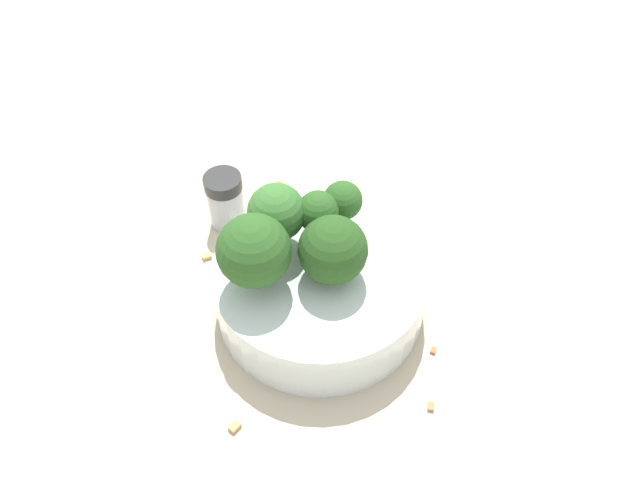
{
  "coord_description": "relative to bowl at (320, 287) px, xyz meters",
  "views": [
    {
      "loc": [
        0.05,
        -0.32,
        0.46
      ],
      "look_at": [
        0.0,
        0.0,
        0.09
      ],
      "focal_mm": 35.0,
      "sensor_mm": 36.0,
      "label": 1
    }
  ],
  "objects": [
    {
      "name": "ground_plane",
      "position": [
        0.0,
        0.0,
        -0.03
      ],
      "size": [
        3.0,
        3.0,
        0.0
      ],
      "primitive_type": "plane",
      "color": "beige"
    },
    {
      "name": "bowl",
      "position": [
        0.0,
        0.0,
        0.0
      ],
      "size": [
        0.18,
        0.18,
        0.05
      ],
      "primitive_type": "cylinder",
      "color": "silver",
      "rests_on": "ground_plane"
    },
    {
      "name": "broccoli_floret_0",
      "position": [
        -0.05,
        -0.02,
        0.07
      ],
      "size": [
        0.06,
        0.06,
        0.07
      ],
      "color": "#7A9E5B",
      "rests_on": "bowl"
    },
    {
      "name": "broccoli_floret_1",
      "position": [
        0.01,
        -0.01,
        0.06
      ],
      "size": [
        0.06,
        0.06,
        0.06
      ],
      "color": "#7A9E5B",
      "rests_on": "bowl"
    },
    {
      "name": "broccoli_floret_2",
      "position": [
        -0.01,
        0.03,
        0.06
      ],
      "size": [
        0.04,
        0.04,
        0.05
      ],
      "color": "#7A9E5B",
      "rests_on": "bowl"
    },
    {
      "name": "broccoli_floret_3",
      "position": [
        -0.04,
        0.02,
        0.06
      ],
      "size": [
        0.05,
        0.05,
        0.06
      ],
      "color": "#7A9E5B",
      "rests_on": "bowl"
    },
    {
      "name": "broccoli_floret_4",
      "position": [
        0.01,
        0.05,
        0.06
      ],
      "size": [
        0.03,
        0.03,
        0.05
      ],
      "color": "#7A9E5B",
      "rests_on": "bowl"
    },
    {
      "name": "pepper_shaker",
      "position": [
        -0.11,
        0.09,
        0.0
      ],
      "size": [
        0.04,
        0.04,
        0.06
      ],
      "color": "#B2B7BC",
      "rests_on": "ground_plane"
    },
    {
      "name": "almond_crumb_0",
      "position": [
        -0.11,
        0.04,
        -0.02
      ],
      "size": [
        0.01,
        0.01,
        0.01
      ],
      "primitive_type": "cube",
      "rotation": [
        0.0,
        0.0,
        3.77
      ],
      "color": "tan",
      "rests_on": "ground_plane"
    },
    {
      "name": "almond_crumb_1",
      "position": [
        0.1,
        -0.03,
        -0.02
      ],
      "size": [
        0.01,
        0.01,
        0.01
      ],
      "primitive_type": "cube",
      "rotation": [
        0.0,
        0.0,
        1.35
      ],
      "color": "olive",
      "rests_on": "ground_plane"
    },
    {
      "name": "almond_crumb_2",
      "position": [
        -0.06,
        0.14,
        -0.02
      ],
      "size": [
        0.01,
        0.01,
        0.01
      ],
      "primitive_type": "cube",
      "rotation": [
        0.0,
        0.0,
        2.34
      ],
      "color": "#AD7F4C",
      "rests_on": "ground_plane"
    },
    {
      "name": "almond_crumb_3",
      "position": [
        -0.05,
        -0.12,
        -0.02
      ],
      "size": [
        0.01,
        0.01,
        0.01
      ],
      "primitive_type": "cube",
      "rotation": [
        0.0,
        0.0,
        1.05
      ],
      "color": "tan",
      "rests_on": "ground_plane"
    },
    {
      "name": "almond_crumb_4",
      "position": [
        0.1,
        -0.08,
        -0.02
      ],
      "size": [
        0.01,
        0.01,
        0.01
      ],
      "primitive_type": "cube",
      "rotation": [
        0.0,
        0.0,
        4.67
      ],
      "color": "#AD7F4C",
      "rests_on": "ground_plane"
    }
  ]
}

